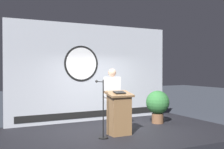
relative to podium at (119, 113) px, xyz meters
The scene contains 7 objects.
ground_plane 0.92m from the podium, 55.66° to the left, with size 40.00×40.00×0.00m, color #383D47.
stage_platform 0.79m from the podium, 55.66° to the left, with size 6.40×4.00×0.30m, color black.
banner_display 2.38m from the podium, 84.84° to the left, with size 5.52×0.12×3.12m.
podium is the anchor object (origin of this frame).
speaker_person 0.58m from the podium, 84.56° to the left, with size 0.40×0.26×1.69m.
microphone_stand 0.53m from the podium, 169.71° to the right, with size 0.24×0.55×1.42m.
potted_plant 1.96m from the podium, 23.95° to the left, with size 0.72×0.72×1.01m.
Camera 1 is at (-3.59, -6.52, 1.98)m, focal length 44.73 mm.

